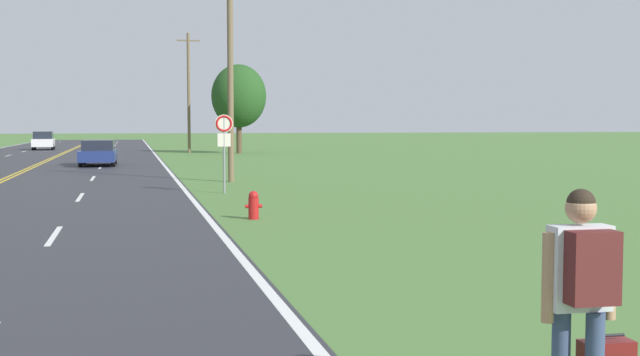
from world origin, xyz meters
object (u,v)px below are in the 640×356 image
at_px(traffic_sign, 224,134).
at_px(fire_hydrant, 254,205).
at_px(hitchhiker_person, 582,281).
at_px(car_white_hatchback_mid_far, 43,140).
at_px(tree_behind_sign, 239,96).
at_px(car_dark_blue_sedan_mid_near, 98,152).

bearing_deg(traffic_sign, fire_hydrant, -91.10).
relative_size(hitchhiker_person, traffic_sign, 0.69).
bearing_deg(hitchhiker_person, car_white_hatchback_mid_far, 10.94).
bearing_deg(tree_behind_sign, car_dark_blue_sedan_mid_near, -121.26).
distance_m(tree_behind_sign, car_dark_blue_sedan_mid_near, 19.93).
relative_size(car_dark_blue_sedan_mid_near, car_white_hatchback_mid_far, 1.13).
xyz_separation_m(fire_hydrant, tree_behind_sign, (5.49, 43.82, 4.15)).
bearing_deg(hitchhiker_person, traffic_sign, 2.92).
xyz_separation_m(hitchhiker_person, tree_behind_sign, (5.02, 57.73, 3.38)).
bearing_deg(car_dark_blue_sedan_mid_near, traffic_sign, 14.63).
height_order(tree_behind_sign, car_white_hatchback_mid_far, tree_behind_sign).
bearing_deg(traffic_sign, car_dark_blue_sedan_mid_near, 103.77).
height_order(fire_hydrant, car_white_hatchback_mid_far, car_white_hatchback_mid_far).
height_order(hitchhiker_person, car_dark_blue_sedan_mid_near, hitchhiker_person).
height_order(fire_hydrant, car_dark_blue_sedan_mid_near, car_dark_blue_sedan_mid_near).
distance_m(fire_hydrant, car_dark_blue_sedan_mid_near, 27.49).
height_order(fire_hydrant, traffic_sign, traffic_sign).
distance_m(hitchhiker_person, car_white_hatchback_mid_far, 70.97).
bearing_deg(traffic_sign, tree_behind_sign, 81.64).
relative_size(hitchhiker_person, fire_hydrant, 2.64).
xyz_separation_m(car_dark_blue_sedan_mid_near, car_white_hatchback_mid_far, (-5.81, 29.12, 0.14)).
relative_size(tree_behind_sign, car_white_hatchback_mid_far, 1.62).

